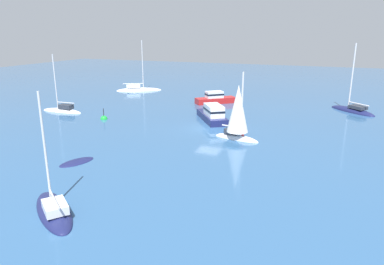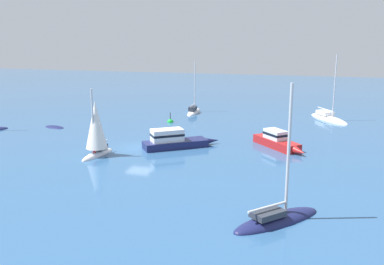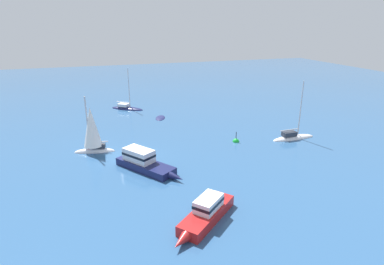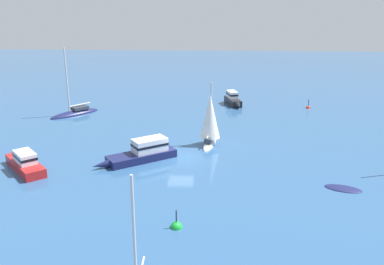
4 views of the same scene
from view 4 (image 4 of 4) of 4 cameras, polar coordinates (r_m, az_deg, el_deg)
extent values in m
plane|color=#2D5684|center=(41.83, -1.49, -3.28)|extent=(160.00, 160.00, 0.00)
ellipsoid|color=#191E4C|center=(58.42, -15.19, 2.31)|extent=(6.18, 5.99, 1.07)
cube|color=#2D333D|center=(58.61, -14.55, 3.15)|extent=(2.35, 2.32, 0.38)
cylinder|color=silver|center=(57.08, -16.16, 6.64)|extent=(0.20, 0.20, 8.16)
cylinder|color=silver|center=(58.52, -14.55, 3.57)|extent=(2.34, 2.22, 0.16)
cube|color=#B21E1E|center=(41.57, -21.09, -4.08)|extent=(5.61, 5.18, 0.82)
cone|color=#B21E1E|center=(44.86, -22.50, -2.65)|extent=(1.65, 1.58, 0.82)
cube|color=silver|center=(41.07, -21.13, -3.03)|extent=(2.77, 2.66, 0.94)
cube|color=black|center=(41.05, -21.14, -2.97)|extent=(2.83, 2.72, 0.24)
ellipsoid|color=#191E4C|center=(37.40, 19.27, -7.02)|extent=(2.30, 3.26, 0.33)
cube|color=black|center=(61.52, 5.41, 4.08)|extent=(4.24, 2.45, 0.90)
cone|color=black|center=(59.27, 6.15, 3.52)|extent=(1.21, 1.14, 0.90)
cube|color=white|center=(61.71, 5.30, 5.01)|extent=(2.25, 1.63, 0.96)
cube|color=black|center=(61.70, 5.31, 5.06)|extent=(2.30, 1.68, 0.24)
cube|color=#191E4C|center=(41.26, -6.65, -3.15)|extent=(5.45, 6.58, 0.74)
cone|color=#191E4C|center=(39.85, -11.92, -4.22)|extent=(1.54, 1.77, 0.74)
cube|color=silver|center=(41.27, -5.60, -1.63)|extent=(3.17, 3.55, 1.26)
cube|color=black|center=(41.25, -5.60, -1.55)|extent=(3.23, 3.61, 0.24)
cylinder|color=red|center=(40.83, -6.31, -2.03)|extent=(0.32, 0.32, 1.05)
sphere|color=tan|center=(40.62, -6.34, -1.17)|extent=(0.24, 0.24, 0.24)
cylinder|color=silver|center=(21.33, -7.59, -14.06)|extent=(0.15, 0.15, 6.90)
ellipsoid|color=white|center=(45.28, 2.34, -1.60)|extent=(4.67, 1.88, 0.95)
cube|color=#2D333D|center=(44.54, 2.21, -0.96)|extent=(1.48, 0.96, 0.48)
cylinder|color=silver|center=(44.66, 2.52, 2.83)|extent=(0.17, 0.17, 6.04)
cylinder|color=silver|center=(44.36, 2.21, -0.37)|extent=(2.04, 0.53, 0.14)
cone|color=white|center=(44.41, 2.41, 2.13)|extent=(2.41, 2.41, 4.53)
cylinder|color=red|center=(45.51, 2.40, -0.19)|extent=(0.32, 0.32, 1.02)
sphere|color=tan|center=(45.32, 2.41, 0.57)|extent=(0.24, 0.24, 0.24)
sphere|color=green|center=(30.04, -2.07, -12.37)|extent=(0.82, 0.82, 0.82)
cylinder|color=black|center=(29.62, -2.09, -10.96)|extent=(0.08, 0.08, 0.87)
sphere|color=red|center=(61.67, 15.05, 3.13)|extent=(0.62, 0.62, 0.62)
cylinder|color=black|center=(61.49, 15.10, 3.81)|extent=(0.08, 0.08, 0.89)
camera|label=1|loc=(60.17, 35.20, 9.87)|focal=32.98mm
camera|label=2|loc=(81.78, -11.09, 15.24)|focal=40.83mm
camera|label=3|loc=(55.81, -38.55, 13.25)|focal=29.94mm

